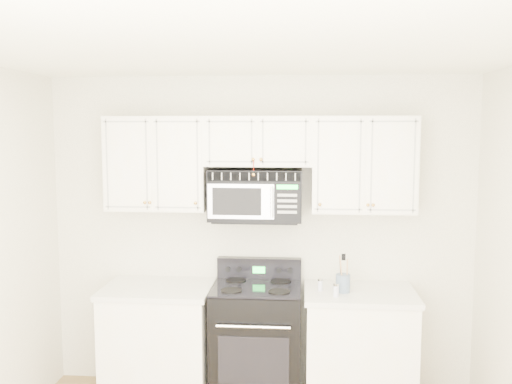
# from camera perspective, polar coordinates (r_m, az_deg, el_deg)

# --- Properties ---
(room) EXTENTS (3.51, 3.51, 2.61)m
(room) POSITION_cam_1_polar(r_m,az_deg,el_deg) (3.07, -2.05, -10.26)
(room) COLOR olive
(room) RESTS_ON ground
(base_cabinet_left) EXTENTS (0.86, 0.65, 0.92)m
(base_cabinet_left) POSITION_cam_1_polar(r_m,az_deg,el_deg) (4.84, -9.67, -14.90)
(base_cabinet_left) COLOR white
(base_cabinet_left) RESTS_ON ground
(base_cabinet_right) EXTENTS (0.86, 0.65, 0.92)m
(base_cabinet_right) POSITION_cam_1_polar(r_m,az_deg,el_deg) (4.72, 10.24, -15.48)
(base_cabinet_right) COLOR white
(base_cabinet_right) RESTS_ON ground
(range) EXTENTS (0.70, 0.64, 1.10)m
(range) POSITION_cam_1_polar(r_m,az_deg,el_deg) (4.71, 0.08, -14.67)
(range) COLOR black
(range) RESTS_ON ground
(upper_cabinets) EXTENTS (2.44, 0.37, 0.75)m
(upper_cabinets) POSITION_cam_1_polar(r_m,az_deg,el_deg) (4.53, 0.30, 3.32)
(upper_cabinets) COLOR white
(upper_cabinets) RESTS_ON ground
(microwave) EXTENTS (0.73, 0.42, 0.40)m
(microwave) POSITION_cam_1_polar(r_m,az_deg,el_deg) (4.53, -0.04, -0.25)
(microwave) COLOR black
(microwave) RESTS_ON ground
(utensil_crock) EXTENTS (0.11, 0.11, 0.30)m
(utensil_crock) POSITION_cam_1_polar(r_m,az_deg,el_deg) (4.49, 8.69, -8.95)
(utensil_crock) COLOR slate
(utensil_crock) RESTS_ON base_cabinet_right
(shaker_salt) EXTENTS (0.04, 0.04, 0.10)m
(shaker_salt) POSITION_cam_1_polar(r_m,az_deg,el_deg) (4.37, 8.01, -9.68)
(shaker_salt) COLOR silver
(shaker_salt) RESTS_ON base_cabinet_right
(shaker_pepper) EXTENTS (0.04, 0.04, 0.10)m
(shaker_pepper) POSITION_cam_1_polar(r_m,az_deg,el_deg) (4.51, 6.44, -9.19)
(shaker_pepper) COLOR silver
(shaker_pepper) RESTS_ON base_cabinet_right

